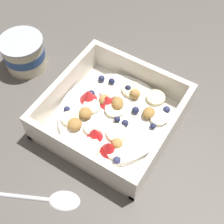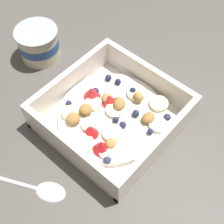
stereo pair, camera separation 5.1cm
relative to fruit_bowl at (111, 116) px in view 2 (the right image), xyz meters
name	(u,v)px [view 2 (the right image)]	position (x,y,z in m)	size (l,w,h in m)	color
ground_plane	(116,129)	(-0.01, -0.01, -0.02)	(2.40, 2.40, 0.00)	#56514C
fruit_bowl	(111,116)	(0.00, 0.00, 0.00)	(0.21, 0.21, 0.06)	white
spoon	(35,188)	(-0.17, 0.01, -0.02)	(0.09, 0.16, 0.01)	silver
yogurt_cup	(39,44)	(0.03, 0.21, 0.01)	(0.08, 0.08, 0.06)	beige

